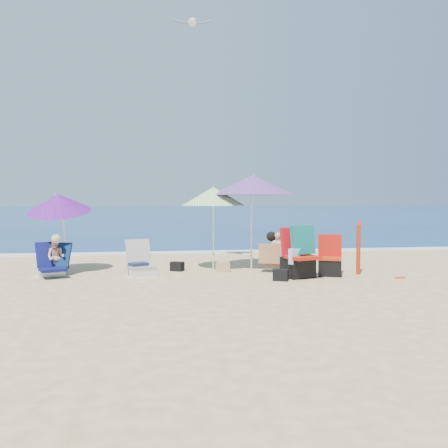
{
  "coord_description": "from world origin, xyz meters",
  "views": [
    {
      "loc": [
        -1.82,
        -9.52,
        1.68
      ],
      "look_at": [
        -0.3,
        1.0,
        1.1
      ],
      "focal_mm": 38.76,
      "sensor_mm": 36.0,
      "label": 1
    }
  ],
  "objects": [
    {
      "name": "sea",
      "position": [
        0.0,
        45.0,
        -0.05
      ],
      "size": [
        120.0,
        80.0,
        0.12
      ],
      "color": "navy",
      "rests_on": "ground"
    },
    {
      "name": "bag_black_a",
      "position": [
        -1.31,
        1.53,
        0.1
      ],
      "size": [
        0.35,
        0.32,
        0.21
      ],
      "color": "black",
      "rests_on": "ground"
    },
    {
      "name": "ground",
      "position": [
        0.0,
        0.0,
        0.0
      ],
      "size": [
        120.0,
        120.0,
        0.0
      ],
      "color": "#D8BC84",
      "rests_on": "ground"
    },
    {
      "name": "orange_item",
      "position": [
        3.24,
        -0.16,
        0.01
      ],
      "size": [
        0.22,
        0.14,
        0.03
      ],
      "color": "red",
      "rests_on": "ground"
    },
    {
      "name": "furled_umbrella",
      "position": [
        2.62,
        0.51,
        0.66
      ],
      "size": [
        0.22,
        0.28,
        1.2
      ],
      "color": "#A4260B",
      "rests_on": "ground"
    },
    {
      "name": "bag_navy_a",
      "position": [
        -2.17,
        0.93,
        0.14
      ],
      "size": [
        0.45,
        0.4,
        0.29
      ],
      "color": "#1C233E",
      "rests_on": "ground"
    },
    {
      "name": "seagull",
      "position": [
        -0.92,
        1.78,
        5.7
      ],
      "size": [
        0.89,
        0.42,
        0.16
      ],
      "color": "white"
    },
    {
      "name": "person_left",
      "position": [
        -3.92,
        1.2,
        0.41
      ],
      "size": [
        0.63,
        0.69,
        0.9
      ],
      "color": "tan",
      "rests_on": "ground"
    },
    {
      "name": "bag_black_b",
      "position": [
        0.7,
        -0.08,
        0.11
      ],
      "size": [
        0.35,
        0.3,
        0.23
      ],
      "color": "black",
      "rests_on": "ground"
    },
    {
      "name": "bag_tan",
      "position": [
        -0.3,
        1.21,
        0.12
      ],
      "size": [
        0.31,
        0.26,
        0.23
      ],
      "color": "tan",
      "rests_on": "ground"
    },
    {
      "name": "umbrella_striped",
      "position": [
        -0.46,
        1.58,
        1.71
      ],
      "size": [
        1.55,
        1.55,
        1.96
      ],
      "color": "white",
      "rests_on": "ground"
    },
    {
      "name": "chair_navy",
      "position": [
        -4.04,
        1.18,
        0.19
      ],
      "size": [
        0.78,
        0.96,
        0.72
      ],
      "color": "#0C0F46",
      "rests_on": "ground"
    },
    {
      "name": "umbrella_blue",
      "position": [
        -3.93,
        1.65,
        1.57
      ],
      "size": [
        1.59,
        1.64,
        1.91
      ],
      "color": "silver",
      "rests_on": "ground"
    },
    {
      "name": "camp_chair_left",
      "position": [
        1.93,
        0.41,
        0.26
      ],
      "size": [
        0.66,
        0.66,
        0.88
      ],
      "color": "#B42A0C",
      "rests_on": "ground"
    },
    {
      "name": "camp_chair_right",
      "position": [
        1.17,
        0.23,
        0.4
      ],
      "size": [
        0.79,
        0.88,
        1.1
      ],
      "color": "#B21C0C",
      "rests_on": "ground"
    },
    {
      "name": "umbrella_turquoise",
      "position": [
        0.46,
        1.58,
        1.98
      ],
      "size": [
        2.25,
        2.25,
        2.25
      ],
      "color": "white",
      "rests_on": "ground"
    },
    {
      "name": "chair_rainbow",
      "position": [
        -2.12,
        1.01,
        0.2
      ],
      "size": [
        0.71,
        0.79,
        0.76
      ],
      "color": "#E0694F",
      "rests_on": "ground"
    },
    {
      "name": "person_center",
      "position": [
        0.87,
        1.01,
        0.44
      ],
      "size": [
        0.74,
        0.63,
        0.91
      ],
      "color": "tan",
      "rests_on": "ground"
    },
    {
      "name": "foam",
      "position": [
        0.0,
        5.1,
        0.02
      ],
      "size": [
        120.0,
        0.5,
        0.04
      ],
      "color": "white",
      "rests_on": "ground"
    }
  ]
}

